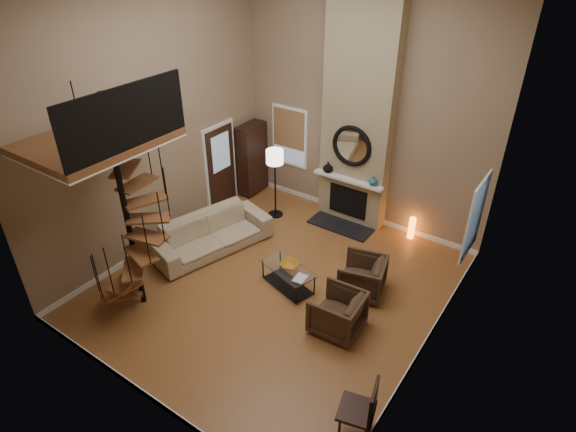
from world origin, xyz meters
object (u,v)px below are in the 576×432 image
Objects in this scene: hutch at (252,159)px; coffee_table at (288,275)px; floor_lamp at (275,162)px; armchair_far at (341,314)px; accent_lamp at (412,228)px; armchair_near at (366,278)px; sofa at (212,233)px; side_chair at (363,408)px.

coffee_table is at bearing -42.10° from hutch.
floor_lamp is (-1.78, 2.05, 1.13)m from coffee_table.
floor_lamp is at bearing -131.49° from armchair_far.
floor_lamp reaches higher than coffee_table.
hutch is at bearing 137.90° from coffee_table.
hutch is at bearing -175.93° from accent_lamp.
floor_lamp is at bearing -28.12° from hutch.
armchair_far is 0.50× the size of floor_lamp.
accent_lamp is (-0.10, 3.43, -0.10)m from armchair_far.
floor_lamp is (-3.10, 1.34, 1.06)m from armchair_near.
sofa is at bearing -99.47° from floor_lamp.
floor_lamp is 6.08m from side_chair.
floor_lamp is (0.32, 1.91, 1.02)m from sofa.
hutch is 2.16× the size of armchair_far.
sofa is 4.97× the size of accent_lamp.
sofa is 5.21m from side_chair.
accent_lamp is (-0.00, 2.29, -0.10)m from armchair_near.
hutch reaches higher than sofa.
sofa is at bearing -102.93° from armchair_far.
armchair_far is at bearing -17.10° from coffee_table.
armchair_far reaches higher than armchair_near.
hutch is at bearing -129.09° from armchair_near.
side_chair is (1.32, -2.73, 0.17)m from armchair_near.
armchair_near reaches higher than coffee_table.
side_chair is at bearing -37.58° from coffee_table.
armchair_near is at bearing 28.02° from coffee_table.
hutch reaches higher than armchair_far.
coffee_table is 3.27m from accent_lamp.
sofa is 2.11× the size of coffee_table.
armchair_far is 3.43m from accent_lamp.
hutch is at bearing 35.17° from sofa.
sofa reaches higher than armchair_near.
armchair_far is 4.19m from floor_lamp.
hutch reaches higher than armchair_near.
sofa is at bearing 155.42° from side_chair.
sofa is at bearing -140.16° from accent_lamp.
armchair_near reaches higher than accent_lamp.
armchair_far is at bearing -35.41° from hutch.
armchair_far is 0.69× the size of coffee_table.
armchair_far is 0.84× the size of side_chair.
floor_lamp is at bearing -163.11° from accent_lamp.
sofa reaches higher than armchair_far.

